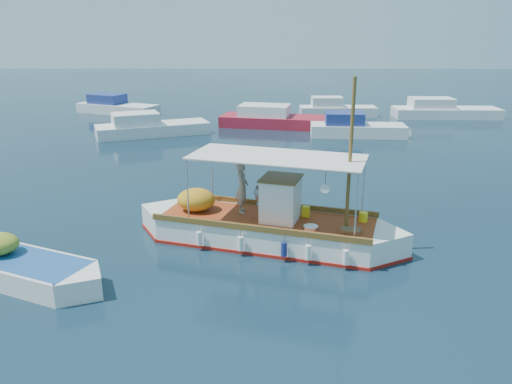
{
  "coord_description": "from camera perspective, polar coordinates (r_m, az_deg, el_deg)",
  "views": [
    {
      "loc": [
        -0.35,
        -15.47,
        6.91
      ],
      "look_at": [
        -0.47,
        0.0,
        1.87
      ],
      "focal_mm": 35.0,
      "sensor_mm": 36.0,
      "label": 1
    }
  ],
  "objects": [
    {
      "name": "bg_boat_n",
      "position": [
        37.56,
        2.58,
        8.2
      ],
      "size": [
        9.5,
        4.61,
        1.8
      ],
      "rotation": [
        0.0,
        0.0,
        -0.21
      ],
      "color": "maroon",
      "rests_on": "ground"
    },
    {
      "name": "ground",
      "position": [
        16.94,
        1.6,
        -6.03
      ],
      "size": [
        160.0,
        160.0,
        0.0
      ],
      "primitive_type": "plane",
      "color": "black",
      "rests_on": "ground"
    },
    {
      "name": "bg_boat_ne",
      "position": [
        34.86,
        11.23,
        7.1
      ],
      "size": [
        6.47,
        2.58,
        1.8
      ],
      "rotation": [
        0.0,
        0.0,
        -0.06
      ],
      "color": "silver",
      "rests_on": "ground"
    },
    {
      "name": "bg_boat_e",
      "position": [
        44.38,
        20.57,
        8.61
      ],
      "size": [
        8.56,
        2.76,
        1.8
      ],
      "rotation": [
        0.0,
        0.0,
        -0.02
      ],
      "color": "silver",
      "rests_on": "ground"
    },
    {
      "name": "dinghy",
      "position": [
        16.18,
        -25.56,
        -7.93
      ],
      "size": [
        5.55,
        3.29,
        1.48
      ],
      "rotation": [
        0.0,
        0.0,
        -0.41
      ],
      "color": "white",
      "rests_on": "ground"
    },
    {
      "name": "bg_boat_far_n",
      "position": [
        42.86,
        9.07,
        9.22
      ],
      "size": [
        6.33,
        2.06,
        1.8
      ],
      "rotation": [
        0.0,
        0.0,
        0.01
      ],
      "color": "silver",
      "rests_on": "ground"
    },
    {
      "name": "bg_boat_nw",
      "position": [
        35.13,
        -12.07,
        7.13
      ],
      "size": [
        7.89,
        5.07,
        1.8
      ],
      "rotation": [
        0.0,
        0.0,
        0.39
      ],
      "color": "silver",
      "rests_on": "ground"
    },
    {
      "name": "bg_boat_far_w",
      "position": [
        45.58,
        -15.75,
        9.29
      ],
      "size": [
        7.55,
        5.02,
        1.8
      ],
      "rotation": [
        0.0,
        0.0,
        -0.41
      ],
      "color": "silver",
      "rests_on": "ground"
    },
    {
      "name": "fishing_caique",
      "position": [
        16.99,
        1.02,
        -4.06
      ],
      "size": [
        9.11,
        4.5,
        5.81
      ],
      "rotation": [
        0.0,
        0.0,
        -0.3
      ],
      "color": "white",
      "rests_on": "ground"
    }
  ]
}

